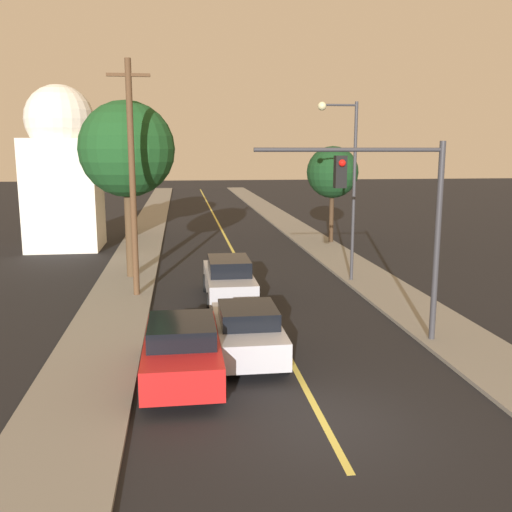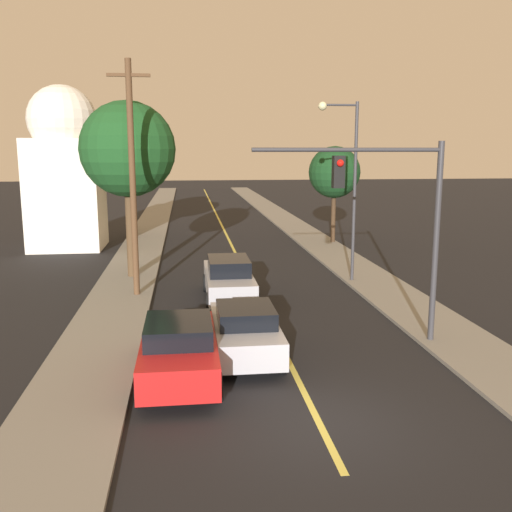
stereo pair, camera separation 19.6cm
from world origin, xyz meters
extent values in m
plane|color=black|center=(0.00, 0.00, 0.00)|extent=(200.00, 200.00, 0.00)
cube|color=black|center=(0.00, 36.00, 0.01)|extent=(8.25, 80.00, 0.01)
cube|color=#D1C14C|center=(0.00, 36.00, 0.01)|extent=(0.16, 76.00, 0.00)
cube|color=gray|center=(-5.38, 36.00, 0.06)|extent=(2.50, 80.00, 0.12)
cube|color=gray|center=(5.38, 36.00, 0.06)|extent=(2.50, 80.00, 0.12)
cube|color=#A5A8B2|center=(-1.16, 4.16, 0.70)|extent=(1.74, 4.18, 0.72)
cube|color=black|center=(-1.16, 3.99, 1.29)|extent=(1.53, 1.88, 0.46)
cylinder|color=black|center=(-1.98, 5.45, 0.34)|extent=(0.22, 0.68, 0.68)
cylinder|color=black|center=(-0.33, 5.45, 0.34)|extent=(0.22, 0.68, 0.68)
cylinder|color=black|center=(-1.98, 2.86, 0.34)|extent=(0.22, 0.68, 0.68)
cylinder|color=black|center=(-0.33, 2.86, 0.34)|extent=(0.22, 0.68, 0.68)
cube|color=#A5A8B2|center=(-1.16, 10.36, 0.75)|extent=(1.72, 4.97, 0.77)
cube|color=black|center=(-1.16, 10.16, 1.42)|extent=(1.52, 2.24, 0.57)
cylinder|color=black|center=(-1.97, 11.90, 0.36)|extent=(0.22, 0.72, 0.72)
cylinder|color=black|center=(-0.34, 11.90, 0.36)|extent=(0.22, 0.72, 0.72)
cylinder|color=black|center=(-1.97, 8.82, 0.36)|extent=(0.22, 0.72, 0.72)
cylinder|color=black|center=(-0.34, 8.82, 0.36)|extent=(0.22, 0.72, 0.72)
cube|color=red|center=(-2.97, 2.82, 0.73)|extent=(1.86, 4.54, 0.77)
cube|color=black|center=(-2.97, 2.64, 1.35)|extent=(1.63, 2.05, 0.49)
cylinder|color=black|center=(-3.85, 4.23, 0.34)|extent=(0.22, 0.68, 0.68)
cylinder|color=black|center=(-2.09, 4.23, 0.34)|extent=(0.22, 0.68, 0.68)
cylinder|color=black|center=(-3.85, 1.41, 0.34)|extent=(0.22, 0.68, 0.68)
cylinder|color=black|center=(-2.09, 1.41, 0.34)|extent=(0.22, 0.68, 0.68)
cylinder|color=#333338|center=(4.53, 4.67, 3.06)|extent=(0.18, 0.18, 5.88)
cylinder|color=#333338|center=(1.81, 4.67, 5.75)|extent=(5.43, 0.12, 0.12)
cube|color=black|center=(1.54, 4.67, 5.14)|extent=(0.32, 0.28, 0.90)
sphere|color=red|center=(1.54, 4.49, 5.39)|extent=(0.20, 0.20, 0.20)
cylinder|color=#333338|center=(4.48, 12.78, 3.93)|extent=(0.14, 0.14, 7.62)
cylinder|color=#333338|center=(3.74, 12.78, 7.59)|extent=(1.48, 0.09, 0.09)
sphere|color=beige|center=(2.99, 12.78, 7.54)|extent=(0.36, 0.36, 0.36)
cylinder|color=#513823|center=(-4.73, 11.32, 4.60)|extent=(0.24, 0.24, 8.95)
cube|color=#513823|center=(-4.73, 11.32, 8.47)|extent=(1.60, 0.12, 0.12)
cylinder|color=#4C3823|center=(-5.19, 14.76, 2.22)|extent=(0.43, 0.43, 4.20)
sphere|color=#19471E|center=(-5.19, 14.76, 5.78)|extent=(4.17, 4.17, 4.17)
cylinder|color=#3D2B1C|center=(-6.20, 27.04, 1.85)|extent=(0.43, 0.43, 3.45)
sphere|color=#2D4C1E|center=(-6.20, 27.04, 4.82)|extent=(3.56, 3.56, 3.56)
cylinder|color=#3D2B1C|center=(6.32, 23.22, 1.72)|extent=(0.27, 0.27, 3.19)
sphere|color=#143819|center=(6.32, 23.22, 4.41)|extent=(3.15, 3.15, 3.15)
cube|color=silver|center=(-9.66, 23.55, 3.19)|extent=(4.06, 4.06, 6.38)
sphere|color=silver|center=(-9.66, 23.55, 7.45)|extent=(3.90, 3.90, 3.90)
camera|label=1|loc=(-2.91, -11.00, 5.74)|focal=40.00mm
camera|label=2|loc=(-2.72, -11.02, 5.74)|focal=40.00mm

